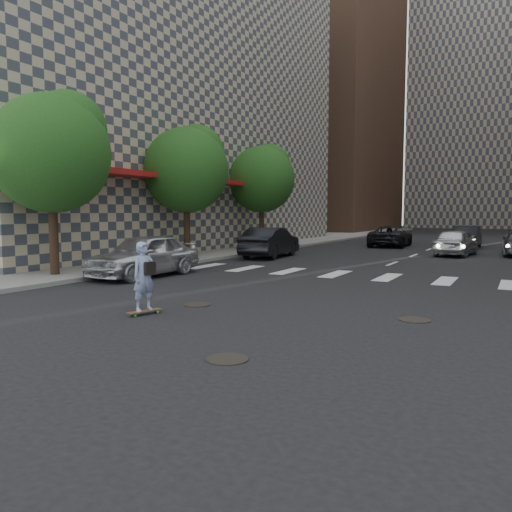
{
  "coord_description": "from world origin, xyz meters",
  "views": [
    {
      "loc": [
        5.39,
        -9.25,
        2.4
      ],
      "look_at": [
        -0.5,
        1.63,
        1.3
      ],
      "focal_mm": 35.0,
      "sensor_mm": 36.0,
      "label": 1
    }
  ],
  "objects": [
    {
      "name": "silver_sedan",
      "position": [
        -7.0,
        4.94,
        0.8
      ],
      "size": [
        2.08,
        4.78,
        1.6
      ],
      "primitive_type": "imported",
      "rotation": [
        0.0,
        0.0,
        -0.04
      ],
      "color": "silver",
      "rests_on": "ground"
    },
    {
      "name": "traffic_car_a",
      "position": [
        -6.5,
        14.29,
        0.79
      ],
      "size": [
        2.12,
        4.94,
        1.58
      ],
      "primitive_type": "imported",
      "rotation": [
        0.0,
        0.0,
        3.24
      ],
      "color": "black",
      "rests_on": "ground"
    },
    {
      "name": "tree_a",
      "position": [
        -9.45,
        3.14,
        4.65
      ],
      "size": [
        4.2,
        4.2,
        6.6
      ],
      "color": "#382619",
      "rests_on": "sidewalk_left"
    },
    {
      "name": "traffic_car_e",
      "position": [
        1.94,
        26.86,
        0.74
      ],
      "size": [
        1.57,
        4.49,
        1.48
      ],
      "primitive_type": "imported",
      "rotation": [
        0.0,
        0.0,
        3.14
      ],
      "color": "black",
      "rests_on": "ground"
    },
    {
      "name": "manhole_c",
      "position": [
        3.3,
        2.0,
        0.01
      ],
      "size": [
        0.7,
        0.7,
        0.02
      ],
      "primitive_type": "cylinder",
      "color": "black",
      "rests_on": "ground"
    },
    {
      "name": "tree_c",
      "position": [
        -9.45,
        19.14,
        4.65
      ],
      "size": [
        4.2,
        4.2,
        6.6
      ],
      "color": "#382619",
      "rests_on": "sidewalk_left"
    },
    {
      "name": "manhole_a",
      "position": [
        1.2,
        -2.5,
        0.01
      ],
      "size": [
        0.7,
        0.7,
        0.02
      ],
      "primitive_type": "cylinder",
      "color": "black",
      "rests_on": "ground"
    },
    {
      "name": "building_left",
      "position": [
        -18.49,
        18.48,
        12.48
      ],
      "size": [
        16.4,
        33.0,
        25.0
      ],
      "color": "tan",
      "rests_on": "ground"
    },
    {
      "name": "traffic_car_c",
      "position": [
        -2.84,
        25.57,
        0.71
      ],
      "size": [
        2.6,
        5.22,
        1.42
      ],
      "primitive_type": "imported",
      "rotation": [
        0.0,
        0.0,
        3.19
      ],
      "color": "black",
      "rests_on": "ground"
    },
    {
      "name": "ground",
      "position": [
        0.0,
        0.0,
        0.0
      ],
      "size": [
        160.0,
        160.0,
        0.0
      ],
      "primitive_type": "plane",
      "color": "black",
      "rests_on": "ground"
    },
    {
      "name": "tower_center",
      "position": [
        0.0,
        78.0,
        24.0
      ],
      "size": [
        22.0,
        20.0,
        48.0
      ],
      "primitive_type": "cube",
      "color": "#ADA08E",
      "rests_on": "ground"
    },
    {
      "name": "tree_b",
      "position": [
        -9.45,
        11.14,
        4.65
      ],
      "size": [
        4.2,
        4.2,
        6.6
      ],
      "color": "#382619",
      "rests_on": "sidewalk_left"
    },
    {
      "name": "tower_left",
      "position": [
        -20.0,
        55.0,
        20.0
      ],
      "size": [
        18.0,
        24.0,
        40.0
      ],
      "primitive_type": "cube",
      "color": "brown",
      "rests_on": "ground"
    },
    {
      "name": "traffic_car_d",
      "position": [
        2.04,
        20.0,
        0.74
      ],
      "size": [
        2.2,
        4.5,
        1.48
      ],
      "primitive_type": "imported",
      "rotation": [
        0.0,
        0.0,
        3.03
      ],
      "color": "silver",
      "rests_on": "ground"
    },
    {
      "name": "manhole_b",
      "position": [
        -2.0,
        1.2,
        0.01
      ],
      "size": [
        0.7,
        0.7,
        0.02
      ],
      "primitive_type": "cylinder",
      "color": "black",
      "rests_on": "ground"
    },
    {
      "name": "skateboarder",
      "position": [
        -2.39,
        -0.36,
        0.89
      ],
      "size": [
        0.54,
        0.88,
        1.71
      ],
      "rotation": [
        0.0,
        0.0,
        -0.29
      ],
      "color": "brown",
      "rests_on": "ground"
    },
    {
      "name": "sidewalk_left",
      "position": [
        -14.5,
        20.0,
        0.07
      ],
      "size": [
        13.0,
        80.0,
        0.15
      ],
      "primitive_type": "cube",
      "color": "gray",
      "rests_on": "ground"
    }
  ]
}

